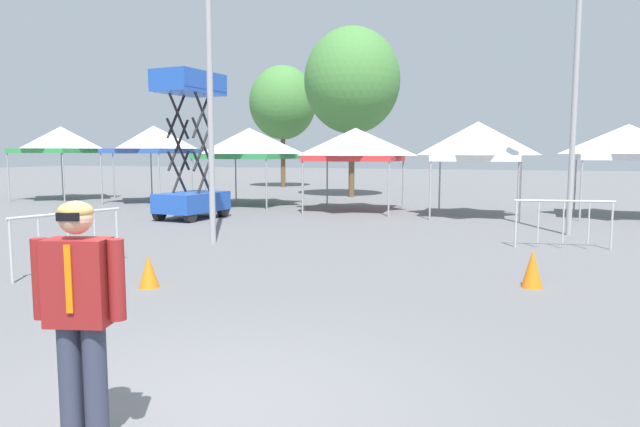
# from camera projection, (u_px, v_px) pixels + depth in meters

# --- Properties ---
(ground_plane) EXTENTS (140.00, 140.00, 0.00)m
(ground_plane) POSITION_uv_depth(u_px,v_px,m) (213.00, 411.00, 4.61)
(ground_plane) COLOR slate
(canopy_tent_far_left) EXTENTS (3.26, 3.26, 3.27)m
(canopy_tent_far_left) POSITION_uv_depth(u_px,v_px,m) (61.00, 140.00, 25.29)
(canopy_tent_far_left) COLOR #9E9EA3
(canopy_tent_far_left) RESTS_ON ground
(canopy_tent_behind_right) EXTENTS (3.36, 3.36, 3.24)m
(canopy_tent_behind_right) POSITION_uv_depth(u_px,v_px,m) (154.00, 140.00, 23.81)
(canopy_tent_behind_right) COLOR #9E9EA3
(canopy_tent_behind_right) RESTS_ON ground
(canopy_tent_right_of_center) EXTENTS (3.51, 3.51, 3.09)m
(canopy_tent_right_of_center) POSITION_uv_depth(u_px,v_px,m) (249.00, 143.00, 22.48)
(canopy_tent_right_of_center) COLOR #9E9EA3
(canopy_tent_right_of_center) RESTS_ON ground
(canopy_tent_center) EXTENTS (3.35, 3.35, 2.99)m
(canopy_tent_center) POSITION_uv_depth(u_px,v_px,m) (355.00, 145.00, 20.34)
(canopy_tent_center) COLOR #9E9EA3
(canopy_tent_center) RESTS_ON ground
(canopy_tent_far_right) EXTENTS (2.92, 2.92, 3.12)m
(canopy_tent_far_right) POSITION_uv_depth(u_px,v_px,m) (478.00, 141.00, 18.42)
(canopy_tent_far_right) COLOR #9E9EA3
(canopy_tent_far_right) RESTS_ON ground
(canopy_tent_behind_left) EXTENTS (2.93, 2.93, 3.01)m
(canopy_tent_behind_left) POSITION_uv_depth(u_px,v_px,m) (628.00, 142.00, 18.05)
(canopy_tent_behind_left) COLOR #9E9EA3
(canopy_tent_behind_left) RESTS_ON ground
(scissor_lift) EXTENTS (1.57, 2.40, 4.61)m
(scissor_lift) POSITION_uv_depth(u_px,v_px,m) (191.00, 176.00, 17.97)
(scissor_lift) COLOR black
(scissor_lift) RESTS_ON ground
(person_foreground) EXTENTS (0.63, 0.35, 1.78)m
(person_foreground) POSITION_uv_depth(u_px,v_px,m) (80.00, 309.00, 3.88)
(person_foreground) COLOR #33384C
(person_foreground) RESTS_ON ground
(light_pole_near_lift) EXTENTS (0.36, 0.36, 9.26)m
(light_pole_near_lift) POSITION_uv_depth(u_px,v_px,m) (208.00, 14.00, 12.68)
(light_pole_near_lift) COLOR #9E9EA3
(light_pole_near_lift) RESTS_ON ground
(light_pole_opposite_side) EXTENTS (0.36, 0.36, 7.71)m
(light_pole_opposite_side) POSITION_uv_depth(u_px,v_px,m) (576.00, 60.00, 14.06)
(light_pole_opposite_side) COLOR #9E9EA3
(light_pole_opposite_side) RESTS_ON ground
(tree_behind_tents_center) EXTENTS (4.06, 4.06, 7.38)m
(tree_behind_tents_center) POSITION_uv_depth(u_px,v_px,m) (283.00, 103.00, 34.43)
(tree_behind_tents_center) COLOR brown
(tree_behind_tents_center) RESTS_ON ground
(tree_behind_tents_right) EXTENTS (4.51, 4.51, 7.97)m
(tree_behind_tents_right) POSITION_uv_depth(u_px,v_px,m) (352.00, 81.00, 26.58)
(tree_behind_tents_right) COLOR brown
(tree_behind_tents_right) RESTS_ON ground
(crowd_barrier_near_person) EXTENTS (0.53, 2.05, 1.08)m
(crowd_barrier_near_person) POSITION_uv_depth(u_px,v_px,m) (68.00, 230.00, 9.88)
(crowd_barrier_near_person) COLOR #B7BABF
(crowd_barrier_near_person) RESTS_ON ground
(crowd_barrier_mid_lot) EXTENTS (2.07, 0.44, 1.08)m
(crowd_barrier_mid_lot) POSITION_uv_depth(u_px,v_px,m) (564.00, 215.00, 12.40)
(crowd_barrier_mid_lot) COLOR #B7BABF
(crowd_barrier_mid_lot) RESTS_ON ground
(traffic_cone_lot_center) EXTENTS (0.32, 0.32, 0.51)m
(traffic_cone_lot_center) POSITION_uv_depth(u_px,v_px,m) (149.00, 271.00, 8.83)
(traffic_cone_lot_center) COLOR orange
(traffic_cone_lot_center) RESTS_ON ground
(traffic_cone_near_barrier) EXTENTS (0.32, 0.32, 0.61)m
(traffic_cone_near_barrier) POSITION_uv_depth(u_px,v_px,m) (532.00, 268.00, 8.82)
(traffic_cone_near_barrier) COLOR orange
(traffic_cone_near_barrier) RESTS_ON ground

